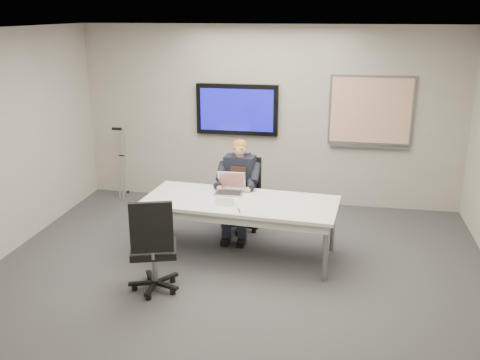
% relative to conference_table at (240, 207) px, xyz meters
% --- Properties ---
extents(floor, '(6.00, 6.00, 0.02)m').
position_rel_conference_table_xyz_m(floor, '(0.07, -0.90, -0.66)').
color(floor, '#3B3B3E').
rests_on(floor, ground).
extents(ceiling, '(6.00, 6.00, 0.02)m').
position_rel_conference_table_xyz_m(ceiling, '(0.07, -0.90, 2.14)').
color(ceiling, silver).
rests_on(ceiling, wall_back).
extents(wall_back, '(6.00, 0.02, 2.80)m').
position_rel_conference_table_xyz_m(wall_back, '(0.07, 2.10, 0.74)').
color(wall_back, '#9F9A90').
rests_on(wall_back, ground).
extents(wall_front, '(6.00, 0.02, 2.80)m').
position_rel_conference_table_xyz_m(wall_front, '(0.07, -3.90, 0.74)').
color(wall_front, '#9F9A90').
rests_on(wall_front, ground).
extents(conference_table, '(2.47, 1.19, 0.74)m').
position_rel_conference_table_xyz_m(conference_table, '(0.00, 0.00, 0.00)').
color(conference_table, silver).
rests_on(conference_table, ground).
extents(tv_display, '(1.30, 0.09, 0.80)m').
position_rel_conference_table_xyz_m(tv_display, '(-0.43, 2.05, 0.84)').
color(tv_display, black).
rests_on(tv_display, wall_back).
extents(whiteboard, '(1.25, 0.08, 1.10)m').
position_rel_conference_table_xyz_m(whiteboard, '(1.62, 2.07, 0.88)').
color(whiteboard, gray).
rests_on(whiteboard, wall_back).
extents(office_chair_far, '(0.62, 0.62, 1.04)m').
position_rel_conference_table_xyz_m(office_chair_far, '(-0.13, 0.84, -0.33)').
color(office_chair_far, black).
rests_on(office_chair_far, ground).
extents(office_chair_near, '(0.67, 0.67, 1.12)m').
position_rel_conference_table_xyz_m(office_chair_near, '(-0.76, -1.10, -0.30)').
color(office_chair_near, black).
rests_on(office_chair_near, ground).
extents(seated_person, '(0.43, 0.74, 1.33)m').
position_rel_conference_table_xyz_m(seated_person, '(-0.15, 0.59, -0.12)').
color(seated_person, '#1D2131').
rests_on(seated_person, office_chair_far).
extents(crutch, '(0.41, 0.65, 1.29)m').
position_rel_conference_table_xyz_m(crutch, '(-2.33, 1.88, -0.04)').
color(crutch, '#A1A4A9').
rests_on(crutch, ground).
extents(laptop, '(0.37, 0.34, 0.26)m').
position_rel_conference_table_xyz_m(laptop, '(-0.18, 0.28, 0.15)').
color(laptop, '#B9B9BB').
rests_on(laptop, conference_table).
extents(name_tent, '(0.23, 0.08, 0.09)m').
position_rel_conference_table_xyz_m(name_tent, '(-0.15, -0.20, 0.13)').
color(name_tent, white).
rests_on(name_tent, conference_table).
extents(pen, '(0.06, 0.14, 0.01)m').
position_rel_conference_table_xyz_m(pen, '(0.06, -0.37, 0.09)').
color(pen, black).
rests_on(pen, conference_table).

